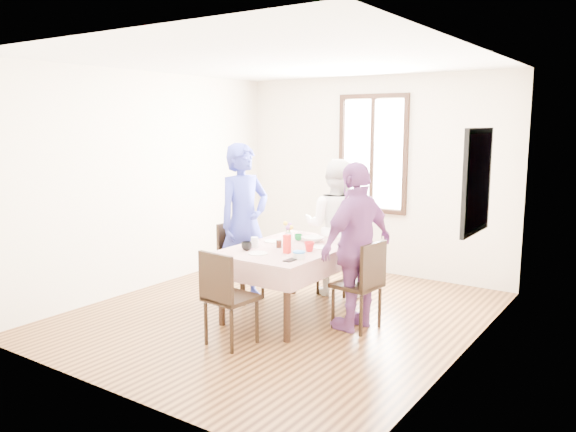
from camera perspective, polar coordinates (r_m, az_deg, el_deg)
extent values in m
plane|color=#321B0C|center=(6.35, -0.79, -9.74)|extent=(4.50, 4.50, 0.00)
plane|color=beige|center=(7.98, 8.50, 4.03)|extent=(4.00, 0.00, 4.00)
plane|color=beige|center=(5.17, 17.65, 0.84)|extent=(0.00, 4.50, 4.50)
cube|color=black|center=(7.94, 8.49, 6.17)|extent=(1.02, 0.06, 1.62)
cube|color=white|center=(7.95, 8.53, 6.17)|extent=(0.90, 0.02, 1.50)
cube|color=red|center=(5.44, 18.46, 3.32)|extent=(0.04, 0.76, 0.96)
cube|color=black|center=(6.21, 0.26, -6.56)|extent=(0.93, 1.46, 0.75)
cube|color=#590B09|center=(6.11, 0.26, -3.12)|extent=(1.05, 1.58, 0.01)
cube|color=black|center=(6.74, -4.61, -4.60)|extent=(0.44, 0.44, 0.91)
cube|color=black|center=(5.84, 6.91, -6.83)|extent=(0.47, 0.47, 0.91)
cube|color=black|center=(7.01, 4.84, -4.05)|extent=(0.48, 0.48, 0.91)
cube|color=black|center=(5.42, -5.72, -8.11)|extent=(0.46, 0.46, 0.91)
imported|color=#2F3696|center=(6.63, -4.52, -0.70)|extent=(0.60, 0.77, 1.84)
imported|color=white|center=(6.92, 4.81, -1.10)|extent=(0.93, 0.80, 1.65)
imported|color=#763D7B|center=(5.75, 6.80, -3.02)|extent=(0.62, 1.06, 1.70)
imported|color=black|center=(5.94, -4.16, -3.03)|extent=(0.12, 0.12, 0.09)
imported|color=red|center=(5.87, 2.16, -3.09)|extent=(0.15, 0.15, 0.10)
imported|color=#0C7226|center=(6.42, 1.04, -2.14)|extent=(0.10, 0.10, 0.07)
imported|color=white|center=(6.34, 2.49, -2.35)|extent=(0.29, 0.29, 0.06)
cube|color=red|center=(5.78, -0.10, -2.82)|extent=(0.06, 0.06, 0.19)
cylinder|color=white|center=(5.57, 1.10, -3.98)|extent=(0.12, 0.12, 0.06)
cylinder|color=black|center=(6.04, -0.92, -2.82)|extent=(0.06, 0.06, 0.08)
cylinder|color=silver|center=(6.06, -3.35, -2.65)|extent=(0.08, 0.08, 0.11)
cube|color=black|center=(5.50, 0.26, -4.43)|extent=(0.08, 0.16, 0.01)
cylinder|color=silver|center=(6.13, 0.05, -2.34)|extent=(0.07, 0.07, 0.14)
cylinder|color=white|center=(6.35, -1.50, -2.54)|extent=(0.20, 0.20, 0.01)
cylinder|color=white|center=(6.04, 3.37, -3.17)|extent=(0.20, 0.20, 0.01)
cylinder|color=white|center=(6.57, 2.78, -2.15)|extent=(0.20, 0.20, 0.01)
cylinder|color=white|center=(5.77, -3.04, -3.76)|extent=(0.20, 0.20, 0.01)
cylinder|color=blue|center=(5.56, 1.10, -3.62)|extent=(0.12, 0.12, 0.01)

